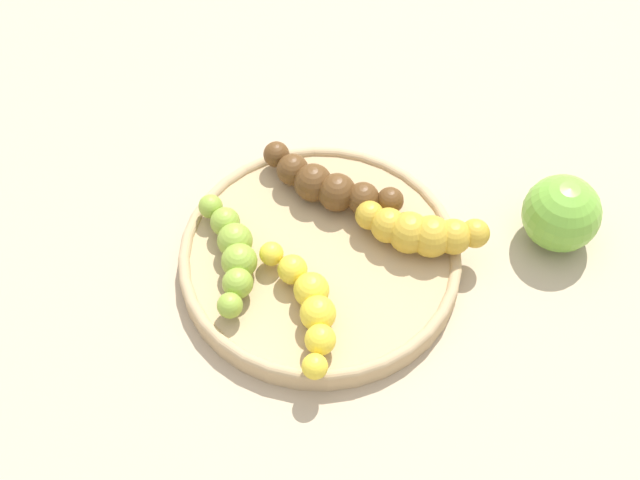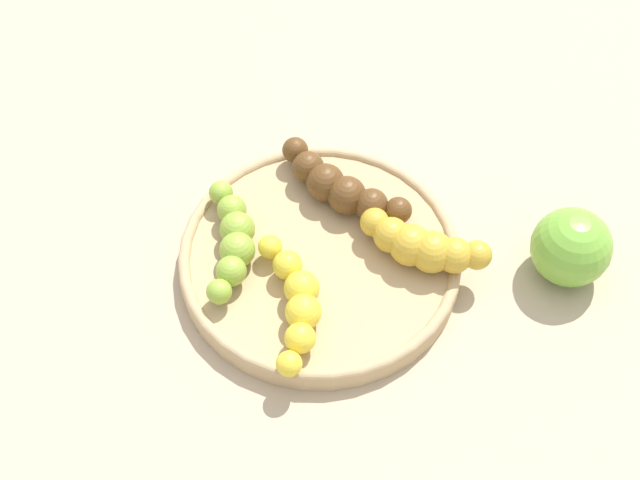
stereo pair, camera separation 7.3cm
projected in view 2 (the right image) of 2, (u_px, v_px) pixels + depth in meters
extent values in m
plane|color=tan|center=(320.00, 266.00, 0.77)|extent=(2.40, 2.40, 0.00)
cylinder|color=tan|center=(320.00, 260.00, 0.76)|extent=(0.24, 0.24, 0.02)
torus|color=tan|center=(320.00, 254.00, 0.75)|extent=(0.24, 0.24, 0.01)
sphere|color=#8CAD38|center=(219.00, 292.00, 0.71)|extent=(0.02, 0.02, 0.02)
sphere|color=#8CAD38|center=(231.00, 271.00, 0.72)|extent=(0.03, 0.03, 0.03)
sphere|color=#8CAD38|center=(237.00, 250.00, 0.73)|extent=(0.03, 0.03, 0.03)
sphere|color=#8CAD38|center=(237.00, 229.00, 0.75)|extent=(0.03, 0.03, 0.03)
sphere|color=#8CAD38|center=(232.00, 210.00, 0.76)|extent=(0.03, 0.03, 0.03)
sphere|color=#8CAD38|center=(221.00, 193.00, 0.77)|extent=(0.02, 0.02, 0.02)
sphere|color=yellow|center=(289.00, 364.00, 0.67)|extent=(0.02, 0.02, 0.02)
sphere|color=yellow|center=(300.00, 338.00, 0.69)|extent=(0.03, 0.03, 0.03)
sphere|color=yellow|center=(303.00, 312.00, 0.70)|extent=(0.03, 0.03, 0.03)
sphere|color=yellow|center=(299.00, 287.00, 0.71)|extent=(0.03, 0.03, 0.03)
sphere|color=yellow|center=(287.00, 265.00, 0.73)|extent=(0.03, 0.03, 0.03)
sphere|color=yellow|center=(270.00, 247.00, 0.74)|extent=(0.02, 0.02, 0.02)
sphere|color=gold|center=(375.00, 222.00, 0.75)|extent=(0.03, 0.03, 0.03)
sphere|color=gold|center=(391.00, 235.00, 0.74)|extent=(0.03, 0.03, 0.03)
sphere|color=gold|center=(410.00, 245.00, 0.73)|extent=(0.04, 0.04, 0.04)
sphere|color=gold|center=(432.00, 252.00, 0.73)|extent=(0.04, 0.04, 0.04)
sphere|color=gold|center=(454.00, 255.00, 0.73)|extent=(0.03, 0.03, 0.03)
sphere|color=gold|center=(477.00, 255.00, 0.73)|extent=(0.03, 0.03, 0.03)
sphere|color=#593819|center=(295.00, 150.00, 0.80)|extent=(0.02, 0.02, 0.02)
sphere|color=#593819|center=(308.00, 167.00, 0.79)|extent=(0.03, 0.03, 0.03)
sphere|color=#593819|center=(325.00, 183.00, 0.77)|extent=(0.03, 0.03, 0.03)
sphere|color=#593819|center=(347.00, 195.00, 0.77)|extent=(0.03, 0.03, 0.03)
sphere|color=#593819|center=(372.00, 205.00, 0.76)|extent=(0.03, 0.03, 0.03)
sphere|color=#593819|center=(398.00, 210.00, 0.76)|extent=(0.02, 0.02, 0.02)
sphere|color=#72B238|center=(571.00, 247.00, 0.74)|extent=(0.07, 0.07, 0.07)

